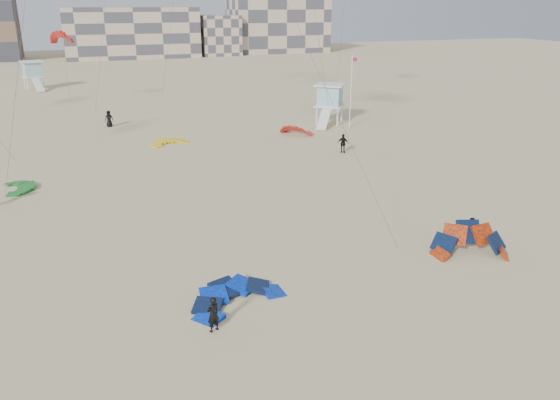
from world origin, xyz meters
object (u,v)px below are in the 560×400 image
object	(u,v)px
kite_ground_blue	(236,301)
kitesurfer_main	(213,314)
kite_ground_orange	(470,255)
lifeguard_tower_near	(330,104)

from	to	relation	value
kite_ground_blue	kitesurfer_main	xyz separation A→B (m)	(-1.57, -2.03, 0.80)
kite_ground_blue	kite_ground_orange	world-z (taller)	kite_ground_orange
kite_ground_blue	kite_ground_orange	xyz separation A→B (m)	(13.33, 0.30, 0.00)
kite_ground_orange	kite_ground_blue	bearing A→B (deg)	-160.21
kite_ground_orange	lifeguard_tower_near	bearing A→B (deg)	95.94
kite_ground_orange	kitesurfer_main	bearing A→B (deg)	-152.61
kite_ground_blue	lifeguard_tower_near	xyz separation A→B (m)	(20.94, 34.50, 2.19)
lifeguard_tower_near	kite_ground_blue	bearing A→B (deg)	-84.08
kite_ground_orange	kitesurfer_main	xyz separation A→B (m)	(-14.90, -2.33, 0.80)
kite_ground_orange	kitesurfer_main	size ratio (longest dim) A/B	2.67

